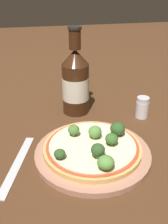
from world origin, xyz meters
TOP-DOWN VIEW (x-y plane):
  - ground_plane at (0.00, 0.00)m, footprint 3.00×3.00m
  - plate at (-0.00, -0.03)m, footprint 0.24×0.24m
  - pizza at (-0.00, -0.02)m, footprint 0.21×0.21m
  - broccoli_floret_0 at (-0.03, 0.02)m, footprint 0.03×0.03m
  - broccoli_floret_1 at (0.06, -0.00)m, footprint 0.03×0.03m
  - broccoli_floret_2 at (0.04, -0.03)m, footprint 0.03×0.03m
  - broccoli_floret_3 at (0.01, 0.00)m, footprint 0.03×0.03m
  - broccoli_floret_4 at (0.01, -0.10)m, footprint 0.03×0.03m
  - broccoli_floret_5 at (-0.00, -0.07)m, footprint 0.03×0.03m
  - broccoli_floret_6 at (-0.07, -0.06)m, footprint 0.02×0.02m
  - beer_bottle at (-0.00, 0.18)m, footprint 0.07×0.07m
  - pepper_shaker at (0.17, 0.11)m, footprint 0.03×0.03m
  - fork at (-0.16, -0.03)m, footprint 0.07×0.19m

SIDE VIEW (x-z plane):
  - ground_plane at x=0.00m, z-range 0.00..0.00m
  - fork at x=-0.16m, z-range 0.00..0.00m
  - plate at x=0.00m, z-range 0.00..0.01m
  - pizza at x=0.00m, z-range 0.01..0.03m
  - pepper_shaker at x=0.17m, z-range 0.00..0.06m
  - broccoli_floret_6 at x=-0.07m, z-range 0.03..0.05m
  - broccoli_floret_4 at x=0.01m, z-range 0.03..0.05m
  - broccoli_floret_2 at x=0.04m, z-range 0.03..0.05m
  - broccoli_floret_3 at x=0.01m, z-range 0.03..0.06m
  - broccoli_floret_0 at x=-0.03m, z-range 0.03..0.06m
  - broccoli_floret_1 at x=0.06m, z-range 0.03..0.06m
  - broccoli_floret_5 at x=0.00m, z-range 0.03..0.06m
  - beer_bottle at x=0.00m, z-range -0.03..0.20m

